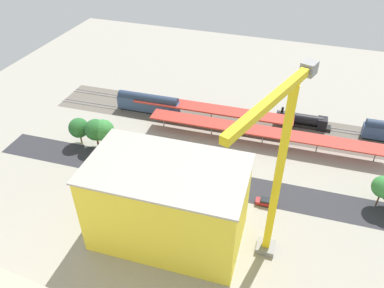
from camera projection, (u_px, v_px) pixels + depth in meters
The scene contains 23 objects.
ground_plane at pixel (222, 168), 94.77m from camera, with size 185.05×185.05×0.00m, color #9E998C.
rail_bed at pixel (241, 122), 111.95m from camera, with size 115.65×14.92×0.01m, color #665E54.
street_asphalt at pixel (216, 183), 90.36m from camera, with size 115.65×9.00×0.01m, color #2D2D33.
track_rails at pixel (241, 121), 111.84m from camera, with size 115.60×12.12×0.12m.
platform_canopy_near at pixel (264, 131), 101.02m from camera, with size 63.83×7.17×4.16m.
platform_canopy_far at pixel (211, 109), 109.83m from camera, with size 47.47×6.56×4.46m.
locomotive at pixel (303, 121), 109.06m from camera, with size 15.79×3.40×5.25m.
freight_coach_far at pixel (148, 103), 114.49m from camera, with size 19.68×3.46×6.22m.
parked_car_0 at pixel (266, 202), 84.10m from camera, with size 4.78×2.01×1.63m.
parked_car_1 at pixel (234, 195), 85.96m from camera, with size 4.86×2.17×1.64m.
parked_car_2 at pixel (203, 188), 87.76m from camera, with size 4.52×1.94×1.64m.
parked_car_3 at pixel (174, 182), 89.44m from camera, with size 4.33×1.97×1.59m.
construction_building at pixel (168, 204), 72.60m from camera, with size 29.14×16.80×17.52m, color yellow.
construction_roof_slab at pixel (166, 169), 67.27m from camera, with size 29.74×17.40×0.40m, color #ADA89E.
tower_crane at pixel (277, 167), 60.58m from camera, with size 9.33×23.51×38.28m.
box_truck_0 at pixel (195, 181), 88.25m from camera, with size 9.05×2.73×3.64m.
box_truck_1 at pixel (163, 174), 90.26m from camera, with size 8.77×3.22×3.65m.
box_truck_2 at pixel (157, 175), 90.30m from camera, with size 10.49×3.39×3.39m.
street_tree_0 at pixel (96, 130), 98.83m from camera, with size 5.75×5.75×8.40m.
street_tree_1 at pixel (79, 128), 100.46m from camera, with size 5.40×5.40×7.71m.
street_tree_2 at pixel (103, 130), 98.97m from camera, with size 5.78×5.78×8.23m.
street_tree_3 at pixel (383, 187), 81.18m from camera, with size 4.88×4.88×7.99m.
traffic_light at pixel (165, 173), 87.05m from camera, with size 0.50×0.36×6.09m.
Camera 1 is at (-15.45, 71.30, 61.27)m, focal length 35.15 mm.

